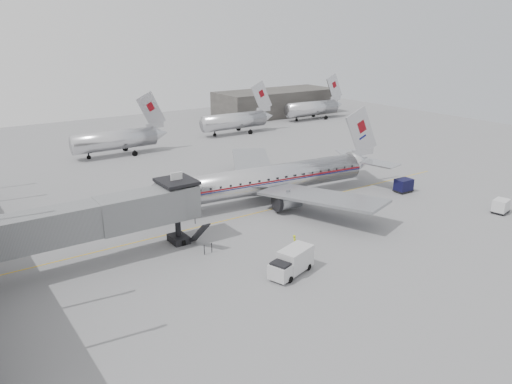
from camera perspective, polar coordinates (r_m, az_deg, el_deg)
ground at (r=52.18m, az=2.18°, el=-4.70°), size 160.00×160.00×0.00m
hangar at (r=124.28m, az=2.28°, el=10.18°), size 30.00×12.00×6.00m
apron_line at (r=58.33m, az=1.02°, el=-2.16°), size 60.00×0.15×0.01m
jet_bridge at (r=46.67m, az=-17.23°, el=-2.85°), size 21.00×6.20×7.10m
distant_aircraft_near at (r=86.64m, az=-15.74°, el=5.82°), size 16.39×3.20×10.26m
distant_aircraft_mid at (r=101.26m, az=-2.44°, el=8.19°), size 16.39×3.20×10.26m
distant_aircraft_far at (r=118.63m, az=6.47°, el=9.57°), size 16.39×3.20×10.26m
airliner at (r=61.25m, az=1.52°, el=1.49°), size 33.83×31.21×10.70m
service_van at (r=43.52m, az=4.08°, el=-7.95°), size 4.96×3.11×2.19m
baggage_cart_navy at (r=67.50m, az=16.51°, el=0.75°), size 2.30×1.80×1.74m
baggage_cart_white at (r=63.98m, az=26.19°, el=-1.43°), size 2.30×1.92×1.60m
ramp_worker at (r=48.20m, az=4.43°, el=-5.76°), size 0.67×0.61×1.53m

